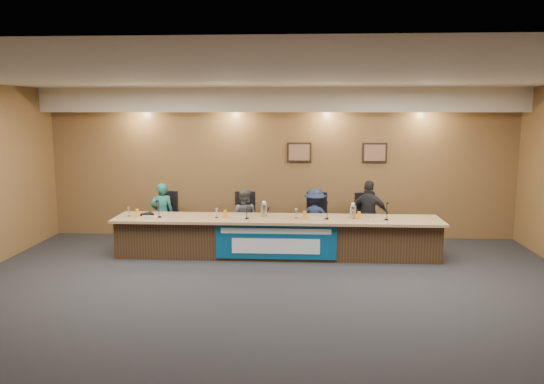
{
  "coord_description": "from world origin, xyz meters",
  "views": [
    {
      "loc": [
        0.47,
        -7.36,
        2.74
      ],
      "look_at": [
        -0.11,
        2.63,
        1.19
      ],
      "focal_mm": 35.0,
      "sensor_mm": 36.0,
      "label": 1
    }
  ],
  "objects_px": {
    "panelist_b": "(244,217)",
    "panelist_c": "(315,218)",
    "banner": "(276,242)",
    "office_chair_d": "(368,223)",
    "dais_body": "(277,238)",
    "panelist_d": "(369,214)",
    "speakerphone": "(148,214)",
    "office_chair_a": "(164,221)",
    "carafe_mid": "(264,211)",
    "office_chair_c": "(315,223)",
    "panelist_a": "(162,214)",
    "office_chair_b": "(244,222)",
    "carafe_right": "(353,212)"
  },
  "relations": [
    {
      "from": "panelist_d",
      "to": "speakerphone",
      "type": "bearing_deg",
      "value": 27.58
    },
    {
      "from": "office_chair_c",
      "to": "office_chair_d",
      "type": "height_order",
      "value": "same"
    },
    {
      "from": "panelist_b",
      "to": "carafe_right",
      "type": "xyz_separation_m",
      "value": [
        2.12,
        -0.74,
        0.28
      ]
    },
    {
      "from": "panelist_c",
      "to": "office_chair_a",
      "type": "height_order",
      "value": "panelist_c"
    },
    {
      "from": "office_chair_c",
      "to": "office_chair_d",
      "type": "xyz_separation_m",
      "value": [
        1.07,
        0.0,
        0.0
      ]
    },
    {
      "from": "office_chair_c",
      "to": "banner",
      "type": "bearing_deg",
      "value": -110.39
    },
    {
      "from": "office_chair_d",
      "to": "office_chair_a",
      "type": "bearing_deg",
      "value": 165.74
    },
    {
      "from": "panelist_d",
      "to": "speakerphone",
      "type": "height_order",
      "value": "panelist_d"
    },
    {
      "from": "panelist_b",
      "to": "office_chair_a",
      "type": "distance_m",
      "value": 1.68
    },
    {
      "from": "dais_body",
      "to": "office_chair_d",
      "type": "height_order",
      "value": "dais_body"
    },
    {
      "from": "panelist_a",
      "to": "carafe_mid",
      "type": "xyz_separation_m",
      "value": [
        2.14,
        -0.7,
        0.23
      ]
    },
    {
      "from": "office_chair_b",
      "to": "carafe_mid",
      "type": "bearing_deg",
      "value": -60.84
    },
    {
      "from": "banner",
      "to": "panelist_a",
      "type": "height_order",
      "value": "panelist_a"
    },
    {
      "from": "office_chair_b",
      "to": "panelist_b",
      "type": "bearing_deg",
      "value": -90.91
    },
    {
      "from": "panelist_b",
      "to": "carafe_mid",
      "type": "xyz_separation_m",
      "value": [
        0.47,
        -0.7,
        0.28
      ]
    },
    {
      "from": "panelist_a",
      "to": "office_chair_d",
      "type": "height_order",
      "value": "panelist_a"
    },
    {
      "from": "panelist_b",
      "to": "office_chair_a",
      "type": "height_order",
      "value": "panelist_b"
    },
    {
      "from": "speakerphone",
      "to": "office_chair_b",
      "type": "bearing_deg",
      "value": 24.28
    },
    {
      "from": "banner",
      "to": "office_chair_a",
      "type": "height_order",
      "value": "banner"
    },
    {
      "from": "panelist_b",
      "to": "panelist_c",
      "type": "bearing_deg",
      "value": -169.14
    },
    {
      "from": "banner",
      "to": "office_chair_d",
      "type": "xyz_separation_m",
      "value": [
        1.81,
        1.23,
        0.1
      ]
    },
    {
      "from": "office_chair_c",
      "to": "panelist_d",
      "type": "bearing_deg",
      "value": 5.08
    },
    {
      "from": "panelist_b",
      "to": "office_chair_c",
      "type": "xyz_separation_m",
      "value": [
        1.44,
        0.1,
        -0.11
      ]
    },
    {
      "from": "office_chair_d",
      "to": "speakerphone",
      "type": "distance_m",
      "value": 4.35
    },
    {
      "from": "office_chair_b",
      "to": "speakerphone",
      "type": "distance_m",
      "value": 1.95
    },
    {
      "from": "panelist_c",
      "to": "office_chair_c",
      "type": "relative_size",
      "value": 2.49
    },
    {
      "from": "office_chair_a",
      "to": "office_chair_b",
      "type": "relative_size",
      "value": 1.0
    },
    {
      "from": "office_chair_d",
      "to": "carafe_mid",
      "type": "relative_size",
      "value": 1.95
    },
    {
      "from": "dais_body",
      "to": "panelist_c",
      "type": "xyz_separation_m",
      "value": [
        0.73,
        0.72,
        0.25
      ]
    },
    {
      "from": "dais_body",
      "to": "banner",
      "type": "bearing_deg",
      "value": -90.0
    },
    {
      "from": "office_chair_a",
      "to": "banner",
      "type": "bearing_deg",
      "value": -11.79
    },
    {
      "from": "banner",
      "to": "panelist_c",
      "type": "distance_m",
      "value": 1.37
    },
    {
      "from": "panelist_b",
      "to": "carafe_mid",
      "type": "bearing_deg",
      "value": 134.34
    },
    {
      "from": "banner",
      "to": "panelist_d",
      "type": "height_order",
      "value": "panelist_d"
    },
    {
      "from": "banner",
      "to": "office_chair_a",
      "type": "relative_size",
      "value": 4.58
    },
    {
      "from": "panelist_a",
      "to": "panelist_c",
      "type": "bearing_deg",
      "value": 161.98
    },
    {
      "from": "panelist_d",
      "to": "carafe_right",
      "type": "height_order",
      "value": "panelist_d"
    },
    {
      "from": "office_chair_b",
      "to": "speakerphone",
      "type": "bearing_deg",
      "value": -156.62
    },
    {
      "from": "office_chair_a",
      "to": "office_chair_d",
      "type": "relative_size",
      "value": 1.0
    },
    {
      "from": "panelist_d",
      "to": "office_chair_b",
      "type": "height_order",
      "value": "panelist_d"
    },
    {
      "from": "office_chair_b",
      "to": "banner",
      "type": "bearing_deg",
      "value": -61.08
    },
    {
      "from": "panelist_a",
      "to": "office_chair_c",
      "type": "relative_size",
      "value": 2.68
    },
    {
      "from": "office_chair_c",
      "to": "office_chair_d",
      "type": "distance_m",
      "value": 1.07
    },
    {
      "from": "office_chair_b",
      "to": "office_chair_d",
      "type": "height_order",
      "value": "same"
    },
    {
      "from": "office_chair_a",
      "to": "carafe_mid",
      "type": "distance_m",
      "value": 2.32
    },
    {
      "from": "dais_body",
      "to": "panelist_b",
      "type": "distance_m",
      "value": 1.03
    },
    {
      "from": "panelist_b",
      "to": "dais_body",
      "type": "bearing_deg",
      "value": 145.44
    },
    {
      "from": "office_chair_b",
      "to": "office_chair_c",
      "type": "relative_size",
      "value": 1.0
    },
    {
      "from": "carafe_mid",
      "to": "carafe_right",
      "type": "distance_m",
      "value": 1.66
    },
    {
      "from": "panelist_a",
      "to": "speakerphone",
      "type": "relative_size",
      "value": 4.02
    }
  ]
}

